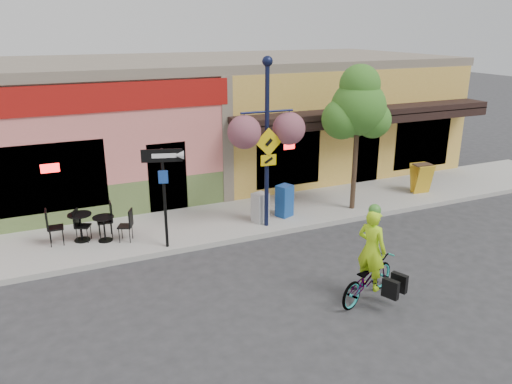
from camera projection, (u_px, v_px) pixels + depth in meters
ground at (306, 238)px, 13.96m from camera, size 90.00×90.00×0.00m
sidewalk at (275, 213)px, 15.66m from camera, size 24.00×3.00×0.15m
curb at (297, 229)px, 14.41m from camera, size 24.00×0.12×0.15m
building at (214, 116)px, 19.73m from camera, size 18.20×8.20×4.50m
bicycle at (367, 278)px, 10.77m from camera, size 1.97×1.31×0.98m
cyclist_rider at (371, 260)px, 10.65m from camera, size 0.65×0.78×1.82m
lamp_post at (267, 145)px, 13.73m from camera, size 1.55×0.68×4.78m
one_way_sign at (165, 199)px, 12.68m from camera, size 1.03×0.48×2.64m
cafe_set_left at (80, 223)px, 13.30m from camera, size 1.70×0.90×1.00m
cafe_set_right at (104, 225)px, 13.30m from camera, size 1.68×1.30×0.90m
newspaper_box_blue at (284, 201)px, 15.05m from camera, size 0.55×0.53×0.97m
newspaper_box_grey at (260, 208)px, 14.63m from camera, size 0.51×0.48×0.88m
street_tree at (356, 138)px, 15.14m from camera, size 1.80×1.80×4.52m
sandwich_board at (424, 180)px, 17.00m from camera, size 0.66×0.51×1.03m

